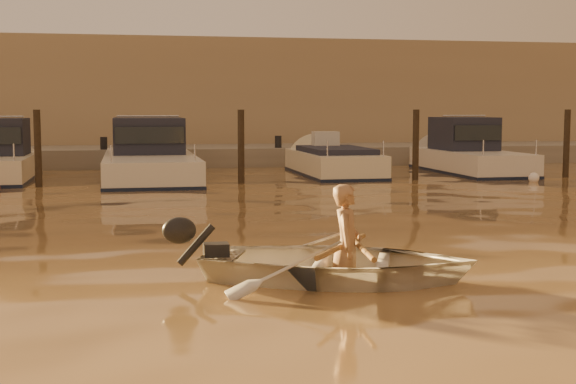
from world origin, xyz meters
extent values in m
plane|color=olive|center=(0.00, 0.00, 0.00)|extent=(160.00, 160.00, 0.00)
imported|color=silver|center=(-0.83, 1.25, 0.21)|extent=(3.82, 3.28, 0.67)
imported|color=#9E714F|center=(-0.74, 1.21, 0.42)|extent=(0.51, 0.62, 1.45)
cylinder|color=brown|center=(-0.60, 1.16, 0.42)|extent=(0.36, 2.09, 0.13)
cylinder|color=brown|center=(-0.78, 1.23, 0.42)|extent=(1.11, 1.84, 0.13)
cylinder|color=#2D2319|center=(-5.50, 13.80, 0.90)|extent=(0.18, 0.18, 2.20)
cylinder|color=#2D2319|center=(-0.20, 13.80, 0.90)|extent=(0.18, 0.18, 2.20)
cylinder|color=#2D2319|center=(4.80, 13.80, 0.90)|extent=(0.18, 0.18, 2.20)
cylinder|color=#2D2319|center=(9.50, 13.80, 0.90)|extent=(0.18, 0.18, 2.20)
sphere|color=silver|center=(-1.53, 12.89, 0.10)|extent=(0.30, 0.30, 0.30)
sphere|color=orange|center=(3.24, 13.89, 0.10)|extent=(0.30, 0.30, 0.30)
sphere|color=white|center=(7.88, 12.70, 0.10)|extent=(0.30, 0.30, 0.30)
cube|color=gray|center=(0.00, 21.50, 0.15)|extent=(52.00, 4.00, 1.00)
cube|color=#9E8466|center=(0.00, 27.00, 2.40)|extent=(46.00, 7.00, 4.80)
camera|label=1|loc=(-3.26, -7.76, 2.03)|focal=50.00mm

